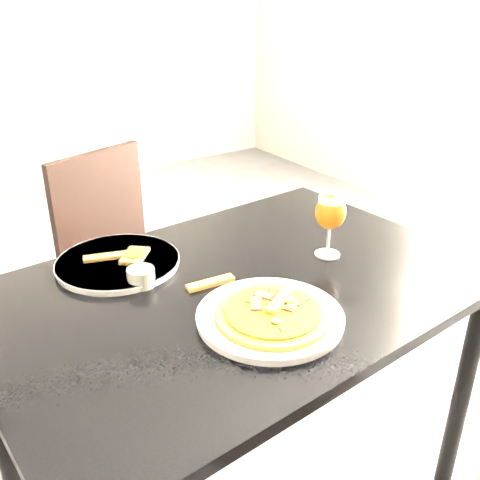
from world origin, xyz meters
TOP-DOWN VIEW (x-y plane):
  - dining_table at (0.17, -0.16)m, footprint 1.25×0.87m
  - chair_far at (0.17, 0.58)m, footprint 0.51×0.51m
  - plate_main at (0.13, -0.33)m, footprint 0.42×0.42m
  - pizza at (0.13, -0.34)m, footprint 0.25×0.25m
  - plate_second at (-0.04, 0.09)m, footprint 0.33×0.33m
  - crust_scraps at (-0.02, 0.09)m, footprint 0.17×0.12m
  - loose_crust at (0.11, -0.13)m, footprint 0.12×0.04m
  - sauce_cup at (-0.03, -0.03)m, footprint 0.07×0.07m
  - beer_glass at (0.45, -0.17)m, footprint 0.08×0.08m

SIDE VIEW (x-z plane):
  - chair_far at x=0.17m, z-range 0.04..0.93m
  - dining_table at x=0.17m, z-range 0.28..1.03m
  - loose_crust at x=0.11m, z-range 0.75..0.76m
  - plate_second at x=-0.04m, z-range 0.75..0.77m
  - plate_main at x=0.13m, z-range 0.75..0.77m
  - crust_scraps at x=-0.02m, z-range 0.77..0.78m
  - sauce_cup at x=-0.03m, z-range 0.75..0.80m
  - pizza at x=0.13m, z-range 0.76..0.79m
  - beer_glass at x=0.45m, z-range 0.79..0.96m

